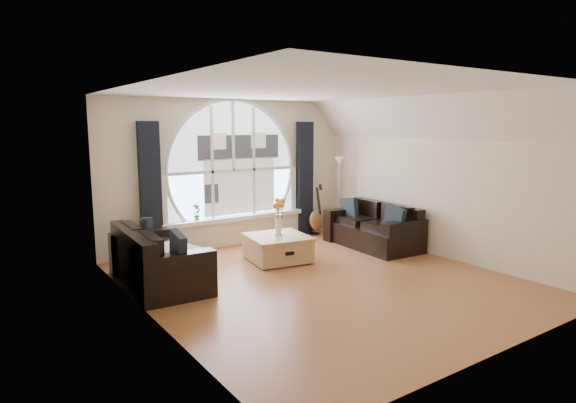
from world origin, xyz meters
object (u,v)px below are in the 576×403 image
at_px(sofa_left, 159,257).
at_px(coffee_chest, 278,247).
at_px(vase_flowers, 278,212).
at_px(guitar, 317,210).
at_px(sofa_right, 373,226).
at_px(potted_plant, 196,212).
at_px(floor_lamp, 339,196).

xyz_separation_m(sofa_left, coffee_chest, (2.05, 0.08, -0.17)).
bearing_deg(vase_flowers, guitar, 33.71).
bearing_deg(sofa_right, potted_plant, 154.22).
xyz_separation_m(sofa_left, guitar, (3.76, 1.23, 0.13)).
bearing_deg(vase_flowers, coffee_chest, -139.63).
relative_size(sofa_left, potted_plant, 5.88).
bearing_deg(sofa_left, floor_lamp, 16.82).
xyz_separation_m(sofa_right, floor_lamp, (0.15, 1.14, 0.40)).
bearing_deg(sofa_right, floor_lamp, 86.33).
distance_m(coffee_chest, guitar, 2.08).
xyz_separation_m(coffee_chest, vase_flowers, (0.04, 0.03, 0.58)).
distance_m(coffee_chest, floor_lamp, 2.38).
bearing_deg(sofa_right, sofa_left, -178.02).
relative_size(vase_flowers, potted_plant, 2.25).
distance_m(vase_flowers, floor_lamp, 2.26).
xyz_separation_m(coffee_chest, potted_plant, (-0.83, 1.38, 0.47)).
bearing_deg(sofa_left, potted_plant, 53.04).
bearing_deg(floor_lamp, sofa_right, -97.52).
bearing_deg(coffee_chest, floor_lamp, 32.86).
relative_size(sofa_right, guitar, 1.68).
height_order(sofa_left, coffee_chest, sofa_left).
relative_size(floor_lamp, potted_plant, 5.14).
bearing_deg(vase_flowers, potted_plant, 122.68).
bearing_deg(guitar, coffee_chest, -147.13).
height_order(sofa_right, vase_flowers, vase_flowers).
bearing_deg(sofa_left, vase_flowers, 6.17).
distance_m(coffee_chest, vase_flowers, 0.58).
height_order(sofa_right, floor_lamp, floor_lamp).
relative_size(sofa_left, floor_lamp, 1.14).
relative_size(sofa_right, potted_plant, 5.71).
distance_m(sofa_left, sofa_right, 4.01).
distance_m(sofa_right, floor_lamp, 1.22).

